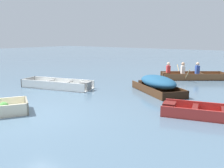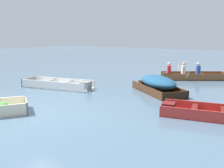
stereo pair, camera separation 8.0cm
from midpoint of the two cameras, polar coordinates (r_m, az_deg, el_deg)
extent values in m
plane|color=slate|center=(8.01, -18.05, -6.27)|extent=(80.00, 80.00, 0.00)
cube|color=gray|center=(8.22, -18.73, -4.56)|extent=(0.91, 0.58, 0.37)
sphere|color=#4C9342|center=(8.31, -23.29, -4.72)|extent=(0.28, 0.28, 0.28)
cube|color=white|center=(11.50, -12.13, -0.77)|extent=(3.39, 1.79, 0.04)
cube|color=white|center=(11.86, -10.89, 0.43)|extent=(3.15, 0.89, 0.37)
cube|color=white|center=(11.10, -13.52, -0.37)|extent=(3.15, 0.89, 0.37)
cube|color=gray|center=(12.43, -18.26, 0.56)|extent=(0.30, 0.97, 0.37)
cube|color=gray|center=(10.73, -5.78, -0.40)|extent=(0.46, 0.52, 0.34)
cube|color=gray|center=(11.19, -10.12, 0.34)|extent=(0.38, 0.90, 0.04)
cube|color=gray|center=(11.73, -14.15, 0.66)|extent=(0.38, 0.90, 0.04)
cube|color=#4C2D19|center=(10.50, 10.60, -1.81)|extent=(2.87, 2.45, 0.04)
cube|color=#4C2D19|center=(10.23, 8.02, -1.30)|extent=(2.27, 1.57, 0.31)
cube|color=#4C2D19|center=(10.74, 13.10, -0.90)|extent=(2.27, 1.57, 0.31)
cube|color=black|center=(9.36, 14.58, -2.68)|extent=(0.67, 0.94, 0.31)
cube|color=black|center=(11.49, 7.78, 0.12)|extent=(0.58, 0.62, 0.28)
cube|color=black|center=(10.81, 9.59, -0.28)|extent=(0.70, 0.92, 0.04)
cube|color=black|center=(10.11, 11.75, -1.12)|extent=(0.70, 0.92, 0.04)
ellipsoid|color=navy|center=(10.42, 10.68, 0.52)|extent=(2.43, 2.13, 0.49)
cube|color=#AD2D28|center=(7.72, 21.46, -6.99)|extent=(2.79, 1.62, 0.04)
cube|color=#AD2D28|center=(7.24, 21.50, -6.97)|extent=(2.55, 0.74, 0.32)
cube|color=#AD2D28|center=(8.12, 21.56, -5.09)|extent=(2.55, 0.74, 0.32)
cube|color=maroon|center=(7.75, 13.10, -5.22)|extent=(0.46, 0.51, 0.29)
cube|color=maroon|center=(7.66, 18.62, -5.18)|extent=(0.38, 0.87, 0.04)
cube|color=maroon|center=(7.67, 24.53, -5.59)|extent=(0.38, 0.87, 0.04)
cube|color=brown|center=(14.35, 18.36, 1.18)|extent=(3.40, 2.94, 0.04)
cube|color=brown|center=(13.81, 19.08, 1.44)|extent=(2.75, 2.07, 0.35)
cube|color=brown|center=(14.84, 17.75, 2.13)|extent=(2.75, 2.07, 0.35)
cube|color=#3F2716|center=(13.93, 12.46, 1.93)|extent=(0.60, 0.63, 0.32)
cube|color=#3F2716|center=(14.16, 16.46, 2.17)|extent=(0.75, 0.93, 0.04)
cube|color=#3F2716|center=(14.48, 20.33, 2.12)|extent=(0.75, 0.93, 0.04)
cube|color=#2D4CA5|center=(14.34, 19.22, 3.08)|extent=(0.31, 0.33, 0.44)
sphere|color=beige|center=(14.31, 19.30, 4.35)|extent=(0.18, 0.18, 0.18)
cube|color=white|center=(14.11, 16.18, 3.14)|extent=(0.31, 0.33, 0.44)
sphere|color=tan|center=(14.07, 16.24, 4.43)|extent=(0.18, 0.18, 0.18)
cube|color=red|center=(13.91, 13.04, 3.18)|extent=(0.31, 0.33, 0.44)
sphere|color=beige|center=(13.88, 13.09, 4.49)|extent=(0.18, 0.18, 0.18)
cylinder|color=tan|center=(13.29, 17.16, 2.19)|extent=(0.42, 0.54, 0.55)
cylinder|color=tan|center=(14.95, 15.26, 3.20)|extent=(0.42, 0.54, 0.55)
camera|label=1|loc=(0.04, -89.78, 0.04)|focal=40.00mm
camera|label=2|loc=(0.04, 90.22, -0.04)|focal=40.00mm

